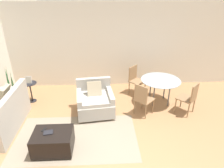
# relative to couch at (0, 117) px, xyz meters

# --- Properties ---
(ground_plane) EXTENTS (20.00, 20.00, 0.00)m
(ground_plane) POSITION_rel_couch_xyz_m (2.50, -1.20, -0.32)
(ground_plane) COLOR #A3754C
(wall_back) EXTENTS (12.00, 0.06, 2.75)m
(wall_back) POSITION_rel_couch_xyz_m (2.50, 2.35, 1.06)
(wall_back) COLOR white
(wall_back) RESTS_ON ground_plane
(area_rug) EXTENTS (2.75, 1.62, 0.01)m
(area_rug) POSITION_rel_couch_xyz_m (1.83, -0.44, -0.32)
(area_rug) COLOR gray
(area_rug) RESTS_ON ground_plane
(couch) EXTENTS (0.94, 1.72, 0.94)m
(couch) POSITION_rel_couch_xyz_m (0.00, 0.00, 0.00)
(couch) COLOR #B2ADA3
(couch) RESTS_ON ground_plane
(armchair) EXTENTS (1.04, 1.02, 0.88)m
(armchair) POSITION_rel_couch_xyz_m (2.24, 0.57, 0.03)
(armchair) COLOR #B2ADA3
(armchair) RESTS_ON ground_plane
(ottoman) EXTENTS (0.80, 0.60, 0.45)m
(ottoman) POSITION_rel_couch_xyz_m (1.42, -0.82, -0.07)
(ottoman) COLOR black
(ottoman) RESTS_ON ground_plane
(book_stack) EXTENTS (0.21, 0.17, 0.02)m
(book_stack) POSITION_rel_couch_xyz_m (1.34, -0.81, 0.14)
(book_stack) COLOR black
(book_stack) RESTS_ON ottoman
(tv_remote_primary) EXTENTS (0.10, 0.15, 0.01)m
(tv_remote_primary) POSITION_rel_couch_xyz_m (1.23, -0.70, 0.14)
(tv_remote_primary) COLOR black
(tv_remote_primary) RESTS_ON ottoman
(potted_plant) EXTENTS (0.44, 0.44, 1.15)m
(potted_plant) POSITION_rel_couch_xyz_m (-0.22, 1.26, -0.10)
(potted_plant) COLOR brown
(potted_plant) RESTS_ON ground_plane
(side_table) EXTENTS (0.40, 0.40, 0.60)m
(side_table) POSITION_rel_couch_xyz_m (0.33, 1.25, 0.10)
(side_table) COLOR black
(side_table) RESTS_ON ground_plane
(picture_frame) EXTENTS (0.18, 0.07, 0.21)m
(picture_frame) POSITION_rel_couch_xyz_m (0.33, 1.25, 0.39)
(picture_frame) COLOR silver
(picture_frame) RESTS_ON side_table
(dining_table) EXTENTS (1.12, 1.12, 0.73)m
(dining_table) POSITION_rel_couch_xyz_m (4.11, 1.01, 0.33)
(dining_table) COLOR #99A8AD
(dining_table) RESTS_ON ground_plane
(dining_chair_near_left) EXTENTS (0.59, 0.59, 0.90)m
(dining_chair_near_left) POSITION_rel_couch_xyz_m (3.49, 0.39, 0.20)
(dining_chair_near_left) COLOR #93704C
(dining_chair_near_left) RESTS_ON ground_plane
(dining_chair_near_right) EXTENTS (0.59, 0.59, 0.90)m
(dining_chair_near_right) POSITION_rel_couch_xyz_m (4.73, 0.39, 0.20)
(dining_chair_near_right) COLOR #93704C
(dining_chair_near_right) RESTS_ON ground_plane
(dining_chair_far_left) EXTENTS (0.59, 0.59, 0.90)m
(dining_chair_far_left) POSITION_rel_couch_xyz_m (3.49, 1.63, 0.20)
(dining_chair_far_left) COLOR #93704C
(dining_chair_far_left) RESTS_ON ground_plane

